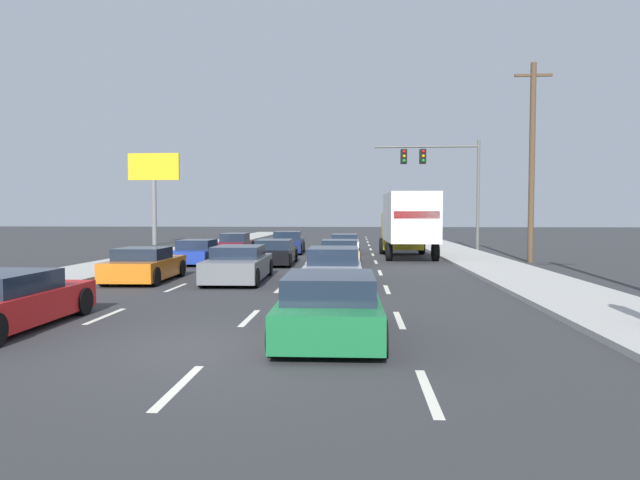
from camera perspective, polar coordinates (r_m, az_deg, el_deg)
ground_plane at (r=34.65m, az=-0.20°, el=-1.24°), size 140.00×140.00×0.00m
sidewalk_right at (r=30.19m, az=15.46°, el=-1.79°), size 3.14×80.00×0.14m
sidewalk_left at (r=31.54m, az=-16.51°, el=-1.61°), size 3.14×80.00×0.14m
lane_markings at (r=29.95m, az=-0.84°, el=-1.85°), size 6.94×57.00×0.01m
car_maroon at (r=34.28m, az=-8.83°, el=-0.38°), size 1.99×4.68×1.22m
car_blue at (r=26.98m, az=-12.64°, el=-1.28°), size 1.91×4.13×1.16m
car_orange at (r=20.40m, az=-17.84°, el=-2.55°), size 2.02×4.05×1.20m
car_red at (r=13.09m, az=-30.29°, el=-5.64°), size 2.00×4.37×1.19m
car_navy at (r=33.33m, az=-3.35°, el=-0.35°), size 2.03×4.16×1.35m
car_black at (r=26.09m, az=-4.75°, el=-1.31°), size 1.99×4.40×1.18m
car_gray at (r=19.66m, az=-8.48°, el=-2.55°), size 2.09×4.73×1.25m
car_white at (r=34.27m, az=2.58°, el=-0.39°), size 1.91×4.61×1.15m
car_tan at (r=26.22m, az=2.04°, el=-1.34°), size 2.05×4.24×1.16m
car_silver at (r=18.70m, az=1.41°, el=-2.84°), size 2.03×4.57×1.24m
car_green at (r=10.60m, az=1.05°, el=-7.03°), size 2.05×4.22×1.25m
box_truck at (r=30.05m, az=9.16°, el=1.93°), size 2.79×7.51×3.49m
traffic_signal_mast at (r=37.47m, az=12.04°, el=7.40°), size 6.97×0.69×7.30m
utility_pole_mid at (r=28.88m, az=21.25°, el=7.73°), size 1.80×0.28×9.73m
roadside_billboard at (r=44.55m, az=-16.96°, el=6.05°), size 4.02×0.36×7.12m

